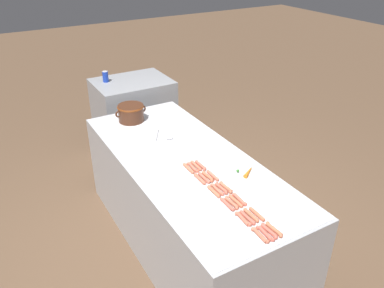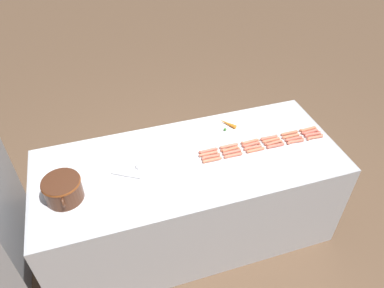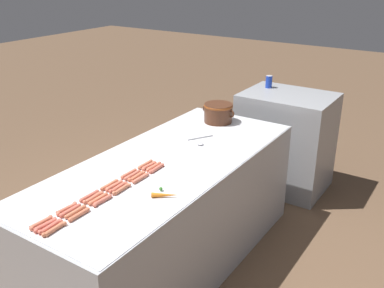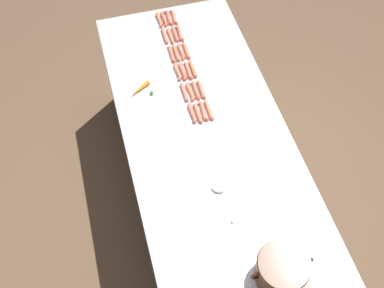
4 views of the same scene
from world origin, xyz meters
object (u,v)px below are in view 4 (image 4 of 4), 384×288
object	(u,v)px
hot_dog_16	(190,92)
serving_spoon	(224,194)
hot_dog_14	(176,53)
hot_dog_17	(198,113)
hot_dog_11	(203,111)
hot_dog_3	(193,69)
hot_dog_2	(186,51)
hot_dog_7	(175,34)
hot_dog_10	(196,90)
hot_dog_9	(188,71)
carrot	(140,90)
hot_dog_13	(170,35)
hot_dog_18	(159,19)
hot_dog_8	(181,52)
hot_dog_15	(183,71)
hot_dog_19	(165,36)
hot_dog_23	(192,113)
bean_pot	(282,269)
hot_dog_0	(174,17)
hot_dog_5	(209,110)
hot_dog_12	(164,19)
hot_dog_6	(169,18)
hot_dog_21	(178,72)
hot_dog_20	(172,54)
hot_dog_1	(180,33)

from	to	relation	value
hot_dog_16	serving_spoon	world-z (taller)	hot_dog_16
hot_dog_14	hot_dog_17	world-z (taller)	same
hot_dog_11	hot_dog_17	world-z (taller)	same
hot_dog_3	hot_dog_2	bearing A→B (deg)	-90.42
hot_dog_7	hot_dog_10	size ratio (longest dim) A/B	1.00
hot_dog_9	hot_dog_11	distance (m)	0.34
hot_dog_3	carrot	bearing A→B (deg)	13.25
hot_dog_2	serving_spoon	bearing A→B (deg)	85.67
hot_dog_13	hot_dog_18	distance (m)	0.18
hot_dog_8	serving_spoon	bearing A→B (deg)	87.48
hot_dog_2	hot_dog_15	size ratio (longest dim) A/B	1.00
hot_dog_11	hot_dog_14	xyz separation A→B (m)	(0.04, -0.52, 0.00)
hot_dog_7	hot_dog_8	xyz separation A→B (m)	(0.00, 0.18, 0.00)
hot_dog_3	hot_dog_19	size ratio (longest dim) A/B	1.00
hot_dog_23	bean_pot	distance (m)	1.08
hot_dog_0	hot_dog_5	bearing A→B (deg)	89.96
hot_dog_10	hot_dog_18	world-z (taller)	same
hot_dog_7	hot_dog_13	size ratio (longest dim) A/B	1.00
hot_dog_9	hot_dog_15	world-z (taller)	same
hot_dog_10	hot_dog_12	bearing A→B (deg)	-86.98
hot_dog_0	hot_dog_13	distance (m)	0.19
hot_dog_0	serving_spoon	xyz separation A→B (m)	(0.09, 1.44, -0.00)
hot_dog_5	hot_dog_18	size ratio (longest dim) A/B	1.00
hot_dog_18	hot_dog_15	bearing A→B (deg)	93.72
hot_dog_11	bean_pot	bearing A→B (deg)	94.03
hot_dog_0	hot_dog_6	bearing A→B (deg)	-4.73
hot_dog_14	hot_dog_16	size ratio (longest dim) A/B	1.00
hot_dog_6	hot_dog_23	xyz separation A→B (m)	(0.07, 0.87, 0.00)
hot_dog_16	hot_dog_19	size ratio (longest dim) A/B	1.00
hot_dog_0	hot_dog_8	xyz separation A→B (m)	(0.04, 0.35, 0.00)
hot_dog_8	carrot	world-z (taller)	carrot
hot_dog_16	hot_dog_10	bearing A→B (deg)	-178.59
hot_dog_2	hot_dog_15	xyz separation A→B (m)	(0.07, 0.18, 0.00)
hot_dog_12	hot_dog_8	bearing A→B (deg)	95.77
hot_dog_21	carrot	size ratio (longest dim) A/B	0.95
hot_dog_2	hot_dog_11	xyz separation A→B (m)	(0.03, 0.52, 0.00)
hot_dog_21	hot_dog_20	bearing A→B (deg)	-90.24
hot_dog_21	hot_dog_6	bearing A→B (deg)	-97.48
hot_dog_5	hot_dog_13	size ratio (longest dim) A/B	1.00
hot_dog_17	hot_dog_2	bearing A→B (deg)	-97.50
hot_dog_21	serving_spoon	size ratio (longest dim) A/B	0.62
hot_dog_6	hot_dog_12	distance (m)	0.04
hot_dog_5	hot_dog_6	size ratio (longest dim) A/B	1.00
hot_dog_0	hot_dog_2	size ratio (longest dim) A/B	1.00
hot_dog_6	hot_dog_10	world-z (taller)	same
hot_dog_1	hot_dog_2	size ratio (longest dim) A/B	1.00
hot_dog_3	hot_dog_15	world-z (taller)	same
hot_dog_12	hot_dog_0	bearing A→B (deg)	-178.37
hot_dog_8	hot_dog_21	bearing A→B (deg)	68.00
hot_dog_18	hot_dog_23	size ratio (longest dim) A/B	1.00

